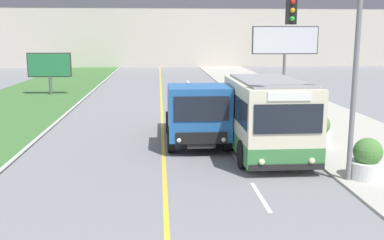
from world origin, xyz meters
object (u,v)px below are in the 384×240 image
Objects in this scene: planter_round_near at (367,161)px; planter_round_second at (319,132)px; city_bus at (268,118)px; traffic_light_mast at (336,59)px; dump_truck at (197,115)px; billboard_large at (285,42)px; billboard_small at (49,66)px.

planter_round_near is 0.99× the size of planter_round_second.
traffic_light_mast is at bearing -69.26° from city_bus.
traffic_light_mast is 5.62m from planter_round_second.
dump_truck is 22.00m from billboard_large.
billboard_small is 2.51× the size of planter_round_second.
traffic_light_mast reaches higher than billboard_small.
dump_truck is at bearing 126.58° from traffic_light_mast.
dump_truck is 7.07m from planter_round_near.
billboard_large is (5.45, 24.86, 0.09)m from traffic_light_mast.
planter_round_near is 4.30m from planter_round_second.
city_bus reaches higher than planter_round_near.
billboard_small reaches higher than planter_round_near.
billboard_large is at bearing 80.44° from planter_round_near.
traffic_light_mast is at bearing -58.10° from billboard_small.
traffic_light_mast is at bearing -102.36° from billboard_large.
dump_truck is 1.00× the size of traffic_light_mast.
traffic_light_mast is 1.07× the size of billboard_large.
city_bus is at bearing 129.11° from planter_round_near.
planter_round_second is at bearing 26.16° from city_bus.
planter_round_second is (4.99, -0.62, -0.65)m from dump_truck.
traffic_light_mast is at bearing -173.50° from planter_round_near.
billboard_small is (-12.48, 18.78, 0.71)m from city_bus.
planter_round_near is (1.29, 0.15, -3.22)m from traffic_light_mast.
billboard_large is 4.32× the size of planter_round_second.
billboard_large is 19.44m from billboard_small.
dump_truck is 19.68m from billboard_small.
city_bus is 4.22× the size of planter_round_second.
billboard_large is (6.67, 21.63, 2.47)m from city_bus.
city_bus is 22.56m from billboard_small.
planter_round_near is (5.04, -4.91, -0.65)m from dump_truck.
planter_round_second is at bearing 74.44° from traffic_light_mast.
billboard_small is at bearing 124.42° from planter_round_near.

